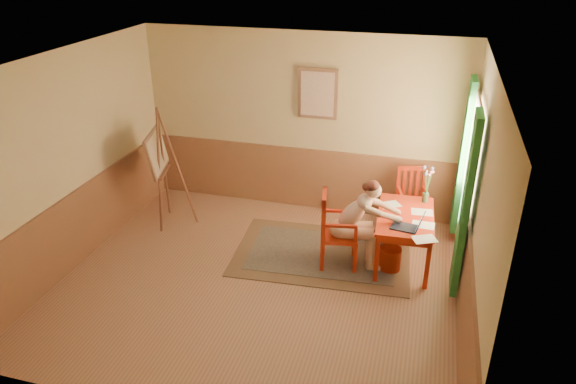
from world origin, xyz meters
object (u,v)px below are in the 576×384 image
(chair_left, at_px, (336,230))
(chair_back, at_px, (411,201))
(table, at_px, (405,221))
(figure, at_px, (358,220))
(easel, at_px, (159,157))
(laptop, at_px, (410,226))

(chair_left, bearing_deg, chair_back, 53.44)
(table, height_order, chair_back, chair_back)
(chair_left, relative_size, figure, 0.83)
(figure, xyz_separation_m, easel, (-3.02, 0.43, 0.39))
(table, relative_size, laptop, 2.96)
(chair_left, xyz_separation_m, chair_back, (0.91, 1.22, -0.04))
(chair_left, bearing_deg, table, 18.43)
(chair_back, height_order, laptop, chair_back)
(laptop, bearing_deg, easel, 171.67)
(table, xyz_separation_m, figure, (-0.59, -0.25, 0.06))
(chair_left, bearing_deg, laptop, -4.26)
(table, xyz_separation_m, easel, (-3.61, 0.18, 0.46))
(chair_back, bearing_deg, chair_left, -126.56)
(easel, bearing_deg, laptop, -8.33)
(table, bearing_deg, chair_back, 87.91)
(laptop, distance_m, easel, 3.73)
(chair_back, distance_m, laptop, 1.32)
(chair_back, distance_m, easel, 3.77)
(chair_left, bearing_deg, figure, 7.45)
(chair_left, relative_size, easel, 0.57)
(laptop, height_order, easel, easel)
(chair_back, relative_size, figure, 0.77)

